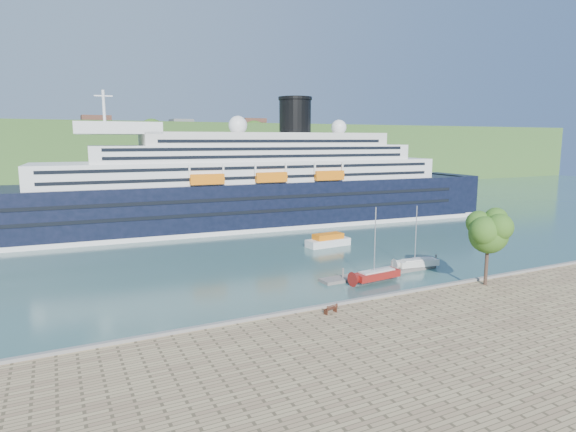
# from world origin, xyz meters

# --- Properties ---
(ground) EXTENTS (400.00, 400.00, 0.00)m
(ground) POSITION_xyz_m (0.00, 0.00, 0.00)
(ground) COLOR #325955
(ground) RESTS_ON ground
(far_hillside) EXTENTS (400.00, 50.00, 24.00)m
(far_hillside) POSITION_xyz_m (0.00, 145.00, 12.00)
(far_hillside) COLOR #335622
(far_hillside) RESTS_ON ground
(quay_coping) EXTENTS (220.00, 0.50, 0.30)m
(quay_coping) POSITION_xyz_m (0.00, -0.20, 1.15)
(quay_coping) COLOR slate
(quay_coping) RESTS_ON promenade
(cruise_ship) EXTENTS (121.37, 25.13, 27.06)m
(cruise_ship) POSITION_xyz_m (0.21, 52.85, 13.53)
(cruise_ship) COLOR black
(cruise_ship) RESTS_ON ground
(park_bench) EXTENTS (1.65, 0.98, 0.99)m
(park_bench) POSITION_xyz_m (-10.59, -1.96, 1.50)
(park_bench) COLOR #4C2315
(park_bench) RESTS_ON promenade
(promenade_tree) EXTENTS (5.99, 5.99, 9.92)m
(promenade_tree) POSITION_xyz_m (10.86, -1.85, 5.96)
(promenade_tree) COLOR #2E5917
(promenade_tree) RESTS_ON promenade
(floating_pontoon) EXTENTS (18.30, 2.82, 0.41)m
(floating_pontoon) POSITION_xyz_m (4.52, 10.07, 0.20)
(floating_pontoon) COLOR gray
(floating_pontoon) RESTS_ON ground
(sailboat_red) EXTENTS (7.31, 2.66, 9.24)m
(sailboat_red) POSITION_xyz_m (1.97, 7.38, 4.62)
(sailboat_red) COLOR maroon
(sailboat_red) RESTS_ON ground
(sailboat_white_far) EXTENTS (6.85, 2.72, 8.60)m
(sailboat_white_far) POSITION_xyz_m (10.88, 9.99, 4.30)
(sailboat_white_far) COLOR silver
(sailboat_white_far) RESTS_ON ground
(tender_launch) EXTENTS (8.03, 3.25, 2.17)m
(tender_launch) POSITION_xyz_m (7.20, 28.33, 1.08)
(tender_launch) COLOR orange
(tender_launch) RESTS_ON ground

